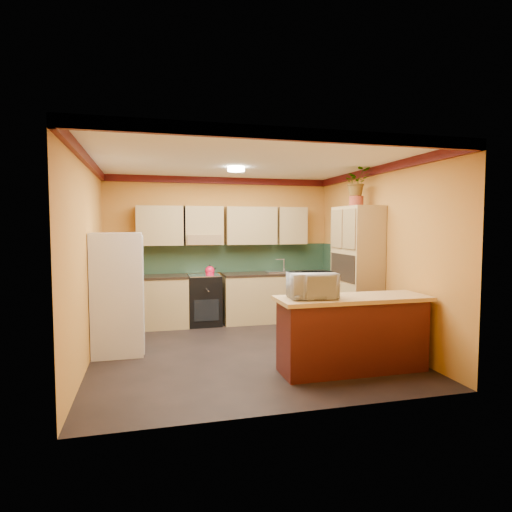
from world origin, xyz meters
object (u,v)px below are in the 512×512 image
(breakfast_bar, at_px, (352,336))
(microwave, at_px, (312,285))
(stove, at_px, (204,300))
(pantry, at_px, (357,273))
(base_cabinets_back, at_px, (238,299))
(fridge, at_px, (118,293))

(breakfast_bar, distance_m, microwave, 0.84)
(stove, xyz_separation_m, pantry, (2.20, -1.59, 0.59))
(pantry, xyz_separation_m, breakfast_bar, (-0.75, -1.34, -0.61))
(stove, bearing_deg, base_cabinets_back, 0.00)
(fridge, height_order, microwave, fridge)
(pantry, bearing_deg, stove, 144.08)
(fridge, bearing_deg, microwave, -32.80)
(base_cabinets_back, relative_size, fridge, 2.15)
(pantry, height_order, microwave, pantry)
(stove, relative_size, breakfast_bar, 0.51)
(pantry, bearing_deg, fridge, 177.67)
(base_cabinets_back, height_order, breakfast_bar, same)
(stove, bearing_deg, breakfast_bar, -63.70)
(stove, height_order, fridge, fridge)
(base_cabinets_back, xyz_separation_m, breakfast_bar, (0.83, -2.94, 0.00))
(fridge, bearing_deg, pantry, -2.33)
(stove, height_order, pantry, pantry)
(breakfast_bar, relative_size, microwave, 3.22)
(breakfast_bar, height_order, microwave, microwave)
(microwave, bearing_deg, stove, 111.96)
(microwave, bearing_deg, fridge, 151.86)
(microwave, bearing_deg, pantry, 50.94)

